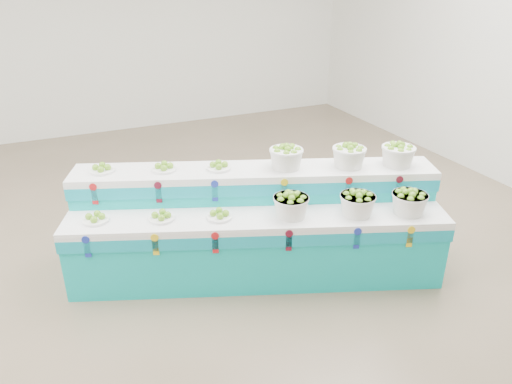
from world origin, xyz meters
The scene contains 15 objects.
ground centered at (0.00, 0.00, 0.00)m, with size 10.00×10.00×0.00m, color brown.
back_wall centered at (0.00, 5.00, 2.00)m, with size 10.00×10.00×0.00m, color silver.
display_stand centered at (0.94, -0.23, 0.51)m, with size 3.57×0.92×1.02m, color #0EB4B3, non-canonical shape.
plate_lower_left centered at (-0.51, 0.09, 0.76)m, with size 0.24×0.24×0.09m, color white.
plate_lower_mid centered at (0.05, -0.12, 0.76)m, with size 0.24×0.24×0.09m, color white.
plate_lower_right centered at (0.54, -0.31, 0.76)m, with size 0.24×0.24×0.09m, color white.
basket_lower_left centered at (1.15, -0.54, 0.84)m, with size 0.33×0.33×0.23m, color silver, non-canonical shape.
basket_lower_mid centered at (1.73, -0.76, 0.84)m, with size 0.33×0.33×0.23m, color silver, non-canonical shape.
basket_lower_right centered at (2.18, -0.93, 0.84)m, with size 0.33×0.33×0.23m, color silver, non-canonical shape.
plate_upper_left centered at (-0.35, 0.50, 1.06)m, with size 0.24×0.24×0.09m, color white.
plate_upper_mid centered at (0.20, 0.29, 1.06)m, with size 0.24×0.24×0.09m, color white.
plate_upper_right centered at (0.69, 0.10, 1.06)m, with size 0.24×0.24×0.09m, color white.
basket_upper_left centered at (1.31, -0.13, 1.14)m, with size 0.33×0.33×0.23m, color silver, non-canonical shape.
basket_upper_mid centered at (1.88, -0.34, 1.14)m, with size 0.33×0.33×0.23m, color silver, non-canonical shape.
basket_upper_right centered at (2.34, -0.52, 1.14)m, with size 0.33×0.33×0.23m, color silver, non-canonical shape.
Camera 1 is at (-0.76, -4.03, 2.84)m, focal length 34.20 mm.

